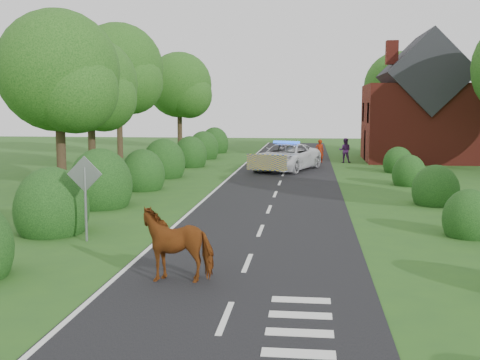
# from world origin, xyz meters

# --- Properties ---
(ground) EXTENTS (120.00, 120.00, 0.00)m
(ground) POSITION_xyz_m (0.00, 0.00, 0.00)
(ground) COLOR #28531E
(road) EXTENTS (6.00, 70.00, 0.02)m
(road) POSITION_xyz_m (0.00, 15.00, 0.01)
(road) COLOR black
(road) RESTS_ON ground
(road_markings) EXTENTS (4.96, 70.00, 0.01)m
(road_markings) POSITION_xyz_m (-1.60, 12.93, 0.03)
(road_markings) COLOR white
(road_markings) RESTS_ON road
(hedgerow_left) EXTENTS (2.75, 50.41, 3.00)m
(hedgerow_left) POSITION_xyz_m (-6.51, 11.69, 0.75)
(hedgerow_left) COLOR black
(hedgerow_left) RESTS_ON ground
(hedgerow_right) EXTENTS (2.10, 45.78, 2.10)m
(hedgerow_right) POSITION_xyz_m (6.60, 11.21, 0.55)
(hedgerow_right) COLOR black
(hedgerow_right) RESTS_ON ground
(tree_left_a) EXTENTS (5.74, 5.60, 8.38)m
(tree_left_a) POSITION_xyz_m (-9.75, 11.86, 5.34)
(tree_left_a) COLOR #332316
(tree_left_a) RESTS_ON ground
(tree_left_b) EXTENTS (5.74, 5.60, 8.07)m
(tree_left_b) POSITION_xyz_m (-11.25, 19.86, 5.04)
(tree_left_b) COLOR #332316
(tree_left_b) RESTS_ON ground
(tree_left_c) EXTENTS (6.97, 6.80, 10.22)m
(tree_left_c) POSITION_xyz_m (-12.70, 29.83, 6.53)
(tree_left_c) COLOR #332316
(tree_left_c) RESTS_ON ground
(tree_left_d) EXTENTS (6.15, 6.00, 8.89)m
(tree_left_d) POSITION_xyz_m (-10.23, 39.85, 5.64)
(tree_left_d) COLOR #332316
(tree_left_d) RESTS_ON ground
(tree_right_c) EXTENTS (6.15, 6.00, 8.58)m
(tree_right_c) POSITION_xyz_m (9.27, 37.85, 5.34)
(tree_right_c) COLOR #332316
(tree_right_c) RESTS_ON ground
(road_sign) EXTENTS (1.06, 0.08, 2.53)m
(road_sign) POSITION_xyz_m (-5.00, 2.00, 1.65)
(road_sign) COLOR gray
(road_sign) RESTS_ON ground
(house) EXTENTS (8.00, 7.40, 9.17)m
(house) POSITION_xyz_m (9.49, 30.00, 3.79)
(house) COLOR maroon
(house) RESTS_ON ground
(cow) EXTENTS (2.10, 1.30, 1.40)m
(cow) POSITION_xyz_m (-1.46, -1.48, 0.70)
(cow) COLOR maroon
(cow) RESTS_ON ground
(police_van) EXTENTS (4.61, 6.60, 1.82)m
(police_van) POSITION_xyz_m (0.07, 22.31, 0.84)
(police_van) COLOR silver
(police_van) RESTS_ON ground
(pedestrian_red) EXTENTS (0.64, 0.47, 1.63)m
(pedestrian_red) POSITION_xyz_m (2.19, 27.57, 0.82)
(pedestrian_red) COLOR maroon
(pedestrian_red) RESTS_ON ground
(pedestrian_purple) EXTENTS (0.91, 0.74, 1.73)m
(pedestrian_purple) POSITION_xyz_m (3.97, 27.93, 0.87)
(pedestrian_purple) COLOR #512163
(pedestrian_purple) RESTS_ON ground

